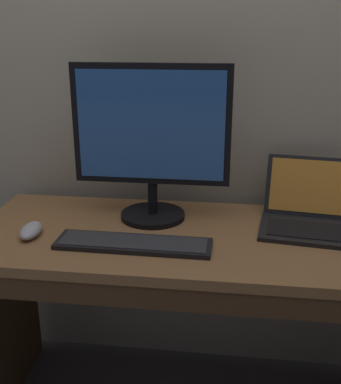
# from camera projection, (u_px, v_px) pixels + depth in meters

# --- Properties ---
(desk) EXTENTS (1.41, 0.59, 0.73)m
(desk) POSITION_uv_depth(u_px,v_px,m) (185.00, 291.00, 1.58)
(desk) COLOR olive
(desk) RESTS_ON ground
(laptop_black) EXTENTS (0.35, 0.34, 0.21)m
(laptop_black) POSITION_uv_depth(u_px,v_px,m) (310.00, 216.00, 1.56)
(laptop_black) COLOR black
(laptop_black) RESTS_ON desk
(external_monitor) EXTENTS (0.52, 0.22, 0.53)m
(external_monitor) POSITION_uv_depth(u_px,v_px,m) (151.00, 141.00, 1.55)
(external_monitor) COLOR black
(external_monitor) RESTS_ON desk
(wired_keyboard) EXTENTS (0.48, 0.13, 0.02)m
(wired_keyboard) POSITION_uv_depth(u_px,v_px,m) (133.00, 244.00, 1.43)
(wired_keyboard) COLOR black
(wired_keyboard) RESTS_ON desk
(computer_mouse) EXTENTS (0.07, 0.13, 0.04)m
(computer_mouse) POSITION_uv_depth(u_px,v_px,m) (31.00, 230.00, 1.50)
(computer_mouse) COLOR #B7B7BC
(computer_mouse) RESTS_ON desk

